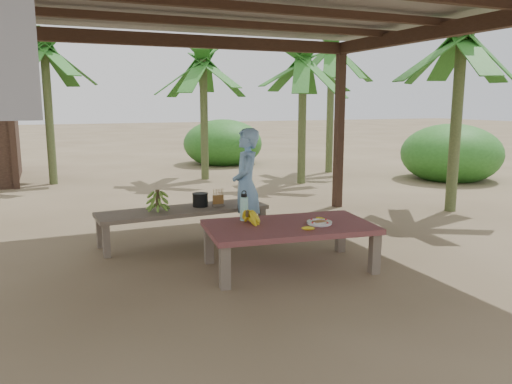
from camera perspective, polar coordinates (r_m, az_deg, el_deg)
name	(u,v)px	position (r m, az deg, el deg)	size (l,w,h in m)	color
ground	(234,265)	(5.72, -2.57, -8.29)	(80.00, 80.00, 0.00)	brown
pavilion	(231,8)	(5.49, -2.91, 20.31)	(6.60, 5.60, 2.95)	black
work_table	(289,230)	(5.49, 3.83, -4.35)	(1.91, 1.21, 0.50)	brown
bench	(184,213)	(6.57, -8.28, -2.37)	(2.23, 0.73, 0.45)	brown
ripe_banana_bunch	(247,217)	(5.45, -1.02, -2.86)	(0.27, 0.23, 0.17)	yellow
plate	(319,223)	(5.50, 7.25, -3.51)	(0.28, 0.28, 0.04)	white
loose_banana_front	(308,228)	(5.23, 5.98, -4.14)	(0.04, 0.17, 0.04)	yellow
loose_banana_side	(321,219)	(5.65, 7.45, -3.09)	(0.04, 0.13, 0.04)	yellow
water_flask	(244,208)	(5.63, -1.38, -1.80)	(0.09, 0.09, 0.34)	#44D5C6
green_banana_stalk	(158,200)	(6.44, -11.17, -0.90)	(0.25, 0.25, 0.29)	#598C2D
cooking_pot	(200,200)	(6.65, -6.39, -0.92)	(0.20, 0.20, 0.17)	black
skewer_rack	(218,197)	(6.64, -4.35, -0.61)	(0.18, 0.08, 0.24)	#A57F47
woman	(246,186)	(6.48, -1.14, 0.72)	(0.54, 0.36, 1.49)	#6FA0D3
banana_plant_ne	(303,72)	(11.26, 5.38, 13.47)	(1.80, 1.80, 2.94)	#596638
banana_plant_n	(203,72)	(11.88, -6.05, 13.45)	(1.80, 1.80, 2.98)	#596638
banana_plant_nw	(45,59)	(12.03, -22.99, 13.83)	(1.80, 1.80, 3.23)	#596638
banana_plant_e	(461,53)	(8.94, 22.39, 14.51)	(1.80, 1.80, 3.09)	#596638
banana_plant_far	(332,59)	(13.18, 8.63, 14.80)	(1.80, 1.80, 3.39)	#596638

